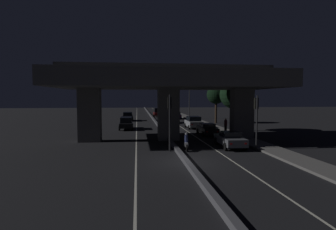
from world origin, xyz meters
name	(u,v)px	position (x,y,z in m)	size (l,w,h in m)	color
ground_plane	(185,162)	(0.00, 0.00, 0.00)	(200.00, 200.00, 0.00)	black
lane_line_left_inner	(137,120)	(-3.31, 35.00, 0.00)	(0.12, 126.00, 0.00)	beige
lane_line_right_inner	(170,119)	(3.31, 35.00, 0.00)	(0.12, 126.00, 0.00)	beige
median_divider	(153,119)	(0.00, 35.00, 0.15)	(0.36, 126.00, 0.31)	#4C4C51
sidewalk_right	(200,122)	(7.85, 28.00, 0.08)	(2.23, 126.00, 0.16)	#5B5956
elevated_overpass	(168,84)	(0.00, 9.54, 5.78)	(22.51, 10.56, 7.86)	#5B5956
traffic_light_left_of_median	(170,113)	(-0.58, 3.82, 3.17)	(0.30, 0.49, 4.64)	black
traffic_light_right_of_median	(256,113)	(6.84, 3.82, 3.12)	(0.30, 0.49, 4.57)	black
street_lamp	(187,96)	(7.20, 36.32, 4.68)	(2.74, 0.32, 7.82)	#2D2D30
car_grey_lead	(230,139)	(4.87, 4.71, 0.74)	(1.94, 4.25, 1.41)	#515459
car_black_second	(207,129)	(4.93, 12.41, 0.72)	(1.87, 4.19, 1.39)	black
car_silver_third	(194,122)	(4.80, 19.30, 0.90)	(2.09, 3.99, 1.73)	gray
car_dark_green_fourth	(166,117)	(1.75, 27.85, 0.98)	(2.14, 4.42, 1.89)	black
car_dark_blue_fifth	(176,115)	(4.82, 36.41, 0.76)	(2.08, 4.27, 1.48)	#141938
car_dark_red_sixth	(158,112)	(1.52, 42.80, 1.06)	(2.04, 3.94, 2.02)	#591414
car_black_lead_oncoming	(126,123)	(-4.74, 19.42, 0.88)	(1.97, 4.72, 1.68)	black
car_black_second_oncoming	(128,116)	(-4.98, 32.95, 0.86)	(2.08, 4.25, 1.65)	black
motorcycle_white_filtering_near	(186,143)	(0.84, 4.04, 0.63)	(0.34, 1.93, 1.49)	black
motorcycle_red_filtering_mid	(173,131)	(0.76, 11.51, 0.62)	(0.33, 1.89, 1.46)	black
pedestrian_on_sidewalk	(226,125)	(7.59, 13.66, 0.99)	(0.37, 0.37, 1.68)	#2D261E
roadside_tree_kerbside_near	(235,94)	(9.58, 15.98, 4.83)	(3.96, 3.96, 6.84)	#2D2116
roadside_tree_kerbside_mid	(216,95)	(10.34, 26.62, 4.89)	(3.22, 3.22, 6.54)	#2D2116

